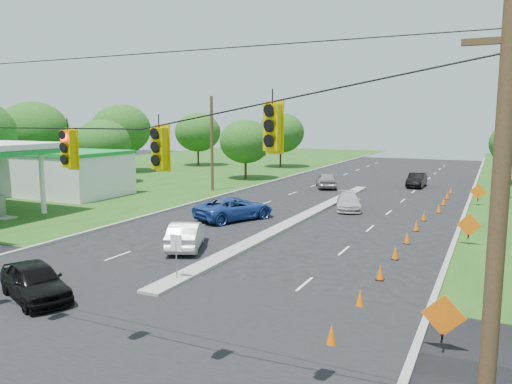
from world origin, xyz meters
The scene contains 36 objects.
ground centered at (0.00, 0.00, 0.00)m, with size 160.00×160.00×0.00m, color black.
cross_street centered at (0.00, 0.00, 0.00)m, with size 160.00×14.00×0.02m, color black.
curb_left centered at (-10.10, 30.00, 0.00)m, with size 0.25×110.00×0.16m, color gray.
curb_right centered at (10.10, 30.00, 0.00)m, with size 0.25×110.00×0.16m, color gray.
median centered at (0.00, 21.00, 0.00)m, with size 1.00×34.00×0.18m, color gray.
median_sign centered at (0.00, 6.00, 1.46)m, with size 0.55×0.06×2.05m.
signal_span centered at (-0.05, -1.00, 4.97)m, with size 25.60×0.32×9.00m.
utility_pole_far_left centered at (-12.50, 30.00, 4.50)m, with size 0.28×0.28×9.00m, color #422D1C.
utility_pole_far_right centered at (12.50, 35.00, 4.50)m, with size 0.28×0.28×9.00m, color #422D1C.
gas_station centered at (-23.64, 20.24, 2.58)m, with size 18.40×19.70×5.20m.
cone_0 centered at (7.72, 3.00, 0.35)m, with size 0.32×0.32×0.70m, color #FD6104.
cone_1 centered at (7.72, 6.50, 0.35)m, with size 0.32×0.32×0.70m, color #FD6104.
cone_2 centered at (7.72, 10.00, 0.35)m, with size 0.32×0.32×0.70m, color #FD6104.
cone_3 centered at (7.72, 13.50, 0.35)m, with size 0.32×0.32×0.70m, color #FD6104.
cone_4 centered at (7.72, 17.00, 0.35)m, with size 0.32×0.32×0.70m, color #FD6104.
cone_5 centered at (7.72, 20.50, 0.35)m, with size 0.32×0.32×0.70m, color #FD6104.
cone_6 centered at (7.72, 24.00, 0.35)m, with size 0.32×0.32×0.70m, color #FD6104.
cone_7 centered at (8.32, 27.50, 0.35)m, with size 0.32×0.32×0.70m, color #FD6104.
cone_8 centered at (8.32, 31.00, 0.35)m, with size 0.32×0.32×0.70m, color #FD6104.
cone_9 centered at (8.32, 34.50, 0.35)m, with size 0.32×0.32×0.70m, color #FD6104.
cone_10 centered at (8.32, 38.00, 0.35)m, with size 0.32×0.32×0.70m, color #FD6104.
work_sign_0 centered at (10.80, 4.00, 1.09)m, with size 1.27×0.58×1.37m.
work_sign_1 centered at (10.80, 18.00, 1.09)m, with size 1.27×0.58×1.37m.
work_sign_2 centered at (10.80, 32.00, 1.09)m, with size 1.27×0.58×1.37m.
tree_2 centered at (-26.00, 30.00, 4.34)m, with size 5.88×5.88×6.86m.
tree_3 centered at (-32.00, 40.00, 5.58)m, with size 7.56×7.56×8.82m.
tree_4 centered at (-28.00, 52.00, 4.96)m, with size 6.72×6.72×7.84m.
tree_5 centered at (-14.00, 40.00, 4.34)m, with size 5.88×5.88×6.86m.
tree_6 centered at (-16.00, 55.00, 4.96)m, with size 6.72×6.72×7.84m.
tree_14 centered at (-34.00, 28.00, 5.58)m, with size 7.56×7.56×8.82m.
black_sedan centered at (-3.67, 1.91, 0.73)m, with size 1.72×4.28×1.46m, color black.
white_sedan centered at (-2.74, 10.86, 0.73)m, with size 1.55×4.44×1.46m, color silver.
blue_pickup centered at (-4.09, 18.79, 0.79)m, with size 2.61×5.67×1.58m, color navy.
silver_car_far centered at (1.98, 25.84, 0.64)m, with size 1.79×4.40×1.28m, color #BABABA.
silver_car_oncoming centered at (-3.34, 36.92, 0.78)m, with size 1.85×4.59×1.56m, color gray.
dark_car_receding centered at (4.75, 41.59, 0.72)m, with size 1.53×4.38×1.44m, color black.
Camera 1 is at (11.89, -10.92, 6.84)m, focal length 35.00 mm.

